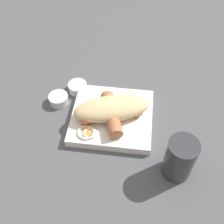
% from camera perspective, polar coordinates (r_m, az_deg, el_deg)
% --- Properties ---
extents(ground_plane, '(3.00, 3.00, 0.00)m').
position_cam_1_polar(ground_plane, '(0.75, -0.00, -1.60)').
color(ground_plane, '#4C4C51').
extents(food_tray, '(0.21, 0.19, 0.02)m').
position_cam_1_polar(food_tray, '(0.74, -0.00, -1.05)').
color(food_tray, silver).
rests_on(food_tray, ground_plane).
extents(bread_roll, '(0.21, 0.13, 0.05)m').
position_cam_1_polar(bread_roll, '(0.71, 0.10, 0.42)').
color(bread_roll, '#DBBC84').
rests_on(bread_roll, food_tray).
extents(sausage, '(0.16, 0.14, 0.03)m').
position_cam_1_polar(sausage, '(0.71, -0.09, -0.43)').
color(sausage, '#B26642').
rests_on(sausage, food_tray).
extents(pickled_veggies, '(0.05, 0.06, 0.01)m').
position_cam_1_polar(pickled_veggies, '(0.69, -5.02, -4.11)').
color(pickled_veggies, orange).
rests_on(pickled_veggies, food_tray).
extents(condiment_cup_near, '(0.05, 0.05, 0.02)m').
position_cam_1_polar(condiment_cup_near, '(0.81, -6.99, 4.92)').
color(condiment_cup_near, silver).
rests_on(condiment_cup_near, ground_plane).
extents(condiment_cup_far, '(0.05, 0.05, 0.02)m').
position_cam_1_polar(condiment_cup_far, '(0.79, -10.77, 2.53)').
color(condiment_cup_far, silver).
rests_on(condiment_cup_far, ground_plane).
extents(drink_glass, '(0.07, 0.07, 0.11)m').
position_cam_1_polar(drink_glass, '(0.64, 13.57, -9.19)').
color(drink_glass, '#333338').
rests_on(drink_glass, ground_plane).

